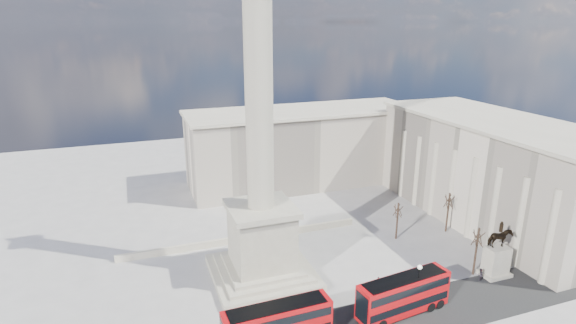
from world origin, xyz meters
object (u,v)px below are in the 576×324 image
(pedestrian_standing, at_px, (480,274))
(red_bus_b, at_px, (278,324))
(red_bus_c, at_px, (404,295))
(nelsons_column, at_px, (261,191))
(pedestrian_walking, at_px, (428,281))
(victorian_lamp, at_px, (418,285))
(pedestrian_crossing, at_px, (378,282))
(equestrian_statue, at_px, (497,257))

(pedestrian_standing, bearing_deg, red_bus_b, -4.99)
(red_bus_c, bearing_deg, pedestrian_standing, 4.18)
(nelsons_column, bearing_deg, red_bus_c, -45.64)
(red_bus_b, height_order, pedestrian_walking, red_bus_b)
(red_bus_b, distance_m, pedestrian_walking, 23.38)
(victorian_lamp, distance_m, pedestrian_walking, 7.35)
(nelsons_column, height_order, pedestrian_walking, nelsons_column)
(nelsons_column, relative_size, victorian_lamp, 7.38)
(red_bus_c, distance_m, pedestrian_standing, 14.83)
(nelsons_column, bearing_deg, pedestrian_crossing, -30.77)
(red_bus_b, xyz_separation_m, equestrian_statue, (33.83, 3.27, 0.30))
(pedestrian_walking, bearing_deg, equestrian_statue, -12.51)
(victorian_lamp, distance_m, pedestrian_standing, 13.66)
(red_bus_c, relative_size, victorian_lamp, 1.88)
(nelsons_column, distance_m, pedestrian_crossing, 20.29)
(nelsons_column, distance_m, pedestrian_walking, 26.00)
(nelsons_column, xyz_separation_m, equestrian_statue, (31.41, -11.12, -9.99))
(nelsons_column, relative_size, pedestrian_crossing, 29.69)
(victorian_lamp, bearing_deg, pedestrian_crossing, 103.28)
(nelsons_column, distance_m, victorian_lamp, 23.24)
(victorian_lamp, relative_size, pedestrian_walking, 3.84)
(red_bus_b, height_order, equestrian_statue, equestrian_statue)
(pedestrian_crossing, bearing_deg, red_bus_c, 143.18)
(red_bus_b, relative_size, pedestrian_crossing, 7.39)
(equestrian_statue, bearing_deg, pedestrian_standing, -172.72)
(victorian_lamp, height_order, equestrian_statue, equestrian_statue)
(pedestrian_standing, xyz_separation_m, pedestrian_crossing, (-14.42, 3.16, -0.07))
(red_bus_b, height_order, pedestrian_crossing, red_bus_b)
(red_bus_b, relative_size, equestrian_statue, 1.48)
(victorian_lamp, height_order, pedestrian_crossing, victorian_lamp)
(red_bus_b, relative_size, pedestrian_walking, 7.04)
(victorian_lamp, bearing_deg, nelsons_column, 136.39)
(victorian_lamp, xyz_separation_m, pedestrian_crossing, (-1.52, 6.45, -3.14))
(nelsons_column, height_order, pedestrian_crossing, nelsons_column)
(equestrian_statue, height_order, pedestrian_standing, equestrian_statue)
(equestrian_statue, distance_m, pedestrian_crossing, 17.75)
(red_bus_b, xyz_separation_m, pedestrian_crossing, (16.43, 6.05, -1.79))
(victorian_lamp, xyz_separation_m, pedestrian_walking, (5.02, 4.38, -3.10))
(red_bus_b, xyz_separation_m, victorian_lamp, (17.95, -0.41, 1.35))
(red_bus_c, height_order, pedestrian_standing, red_bus_c)
(nelsons_column, bearing_deg, equestrian_statue, -19.49)
(victorian_lamp, distance_m, pedestrian_crossing, 7.34)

